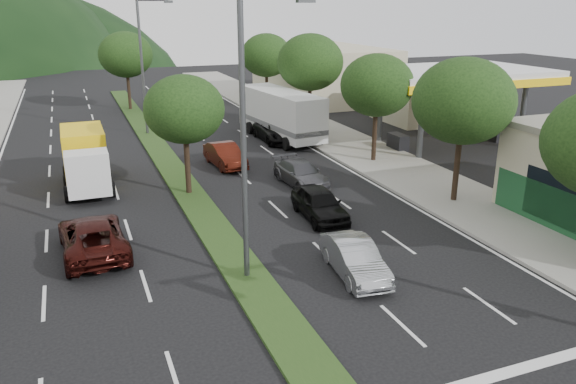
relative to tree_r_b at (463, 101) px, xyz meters
name	(u,v)px	position (x,y,z in m)	size (l,w,h in m)	color
sidewalk_right	(344,143)	(0.50, 13.00, -4.96)	(5.00, 90.00, 0.15)	gray
median	(158,149)	(-12.00, 16.00, -4.98)	(1.60, 56.00, 0.12)	#203B15
gas_canopy	(453,78)	(7.00, 10.00, -0.39)	(12.20, 8.20, 5.25)	silver
bldg_right_far	(322,73)	(7.50, 32.00, -2.44)	(10.00, 16.00, 5.20)	#B7B191
tree_r_b	(463,101)	(0.00, 0.00, 0.00)	(4.80, 4.80, 6.94)	black
tree_r_c	(377,85)	(0.00, 8.00, -0.29)	(4.40, 4.40, 6.48)	black
tree_r_d	(310,62)	(0.00, 18.00, 0.14)	(5.00, 5.00, 7.17)	black
tree_r_e	(266,55)	(0.00, 28.00, -0.14)	(4.60, 4.60, 6.71)	black
tree_med_near	(184,109)	(-12.00, 6.00, -0.61)	(4.00, 4.00, 6.02)	black
tree_med_far	(126,55)	(-12.00, 32.00, -0.03)	(4.80, 4.80, 6.94)	black
streetlight_near	(249,125)	(-11.79, -4.00, 0.55)	(2.60, 0.25, 10.00)	#47494C
streetlight_mid	(144,59)	(-11.79, 21.00, 0.55)	(2.60, 0.25, 10.00)	#47494C
sedan_silver	(355,259)	(-8.30, -5.22, -4.38)	(1.39, 3.98, 1.31)	#9FA2A6
suv_maroon	(93,237)	(-17.00, 0.18, -4.32)	(2.37, 5.15, 1.43)	black
car_queue_a	(320,204)	(-7.12, 0.44, -4.33)	(1.68, 4.17, 1.42)	black
car_queue_b	(301,173)	(-5.96, 5.44, -4.41)	(1.77, 4.35, 1.26)	#4C4C51
car_queue_c	(225,155)	(-8.84, 10.44, -4.34)	(1.47, 4.21, 1.39)	#43140B
car_queue_d	(277,131)	(-3.65, 15.44, -4.33)	(2.34, 5.08, 1.41)	black
box_truck	(86,161)	(-16.80, 9.31, -3.60)	(2.43, 6.15, 3.03)	silver
motorhome	(280,114)	(-3.13, 16.09, -3.19)	(3.78, 9.28, 3.46)	silver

